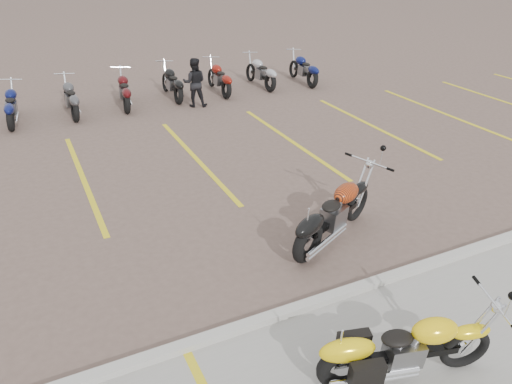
% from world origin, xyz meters
% --- Properties ---
extents(ground, '(100.00, 100.00, 0.00)m').
position_xyz_m(ground, '(0.00, 0.00, 0.00)').
color(ground, brown).
rests_on(ground, ground).
extents(curb, '(60.00, 0.18, 0.12)m').
position_xyz_m(curb, '(0.00, -2.00, 0.06)').
color(curb, '#ADAAA3').
rests_on(curb, ground).
extents(parking_stripes, '(38.00, 5.50, 0.01)m').
position_xyz_m(parking_stripes, '(0.00, 4.00, 0.00)').
color(parking_stripes, gold).
rests_on(parking_stripes, ground).
extents(yellow_cruiser, '(2.22, 0.71, 0.93)m').
position_xyz_m(yellow_cruiser, '(-0.06, -3.59, 0.46)').
color(yellow_cruiser, black).
rests_on(yellow_cruiser, ground).
extents(flame_cruiser, '(2.27, 1.21, 1.01)m').
position_xyz_m(flame_cruiser, '(0.91, -0.58, 0.50)').
color(flame_cruiser, black).
rests_on(flame_cruiser, ground).
extents(person_b, '(0.91, 0.82, 1.54)m').
position_xyz_m(person_b, '(1.43, 8.01, 0.77)').
color(person_b, black).
rests_on(person_b, ground).
extents(bg_bike_row, '(15.52, 2.01, 1.10)m').
position_xyz_m(bg_bike_row, '(-1.47, 9.08, 0.55)').
color(bg_bike_row, black).
rests_on(bg_bike_row, ground).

